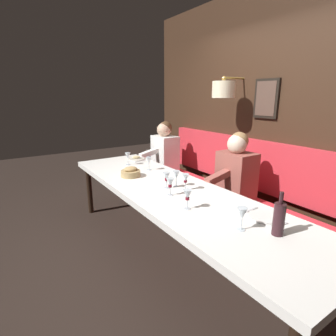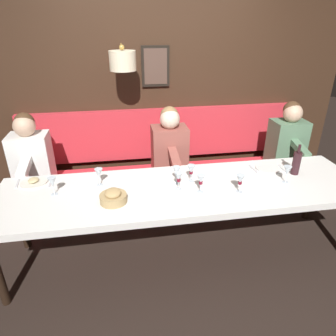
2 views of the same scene
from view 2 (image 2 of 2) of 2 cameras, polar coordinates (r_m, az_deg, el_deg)
ground_plane at (r=3.12m, az=2.77°, el=-15.57°), size 12.00×12.00×0.00m
dining_table at (r=2.72m, az=3.08°, el=-4.72°), size 0.90×3.29×0.74m
banquette_bench at (r=3.71m, az=-0.01°, el=-3.90°), size 0.52×3.49×0.45m
back_wall_panel at (r=3.85m, az=-1.53°, el=15.28°), size 0.59×4.69×2.90m
diner_nearest at (r=3.95m, az=21.72°, el=5.54°), size 0.60×0.40×0.79m
diner_near at (r=3.45m, az=0.30°, el=4.60°), size 0.60×0.40×0.79m
diner_middle at (r=3.54m, az=-24.59°, el=2.72°), size 0.60×0.40×0.79m
place_setting_0 at (r=3.18m, az=18.32°, el=-0.06°), size 0.24×0.32×0.01m
place_setting_1 at (r=3.01m, az=-24.03°, el=-2.42°), size 0.24×0.32×0.05m
wine_glass_0 at (r=2.92m, az=21.62°, el=-0.53°), size 0.07×0.07×0.16m
wine_glass_1 at (r=2.61m, az=2.00°, el=-1.82°), size 0.07×0.07×0.16m
wine_glass_2 at (r=2.71m, az=1.62°, el=-0.67°), size 0.07×0.07×0.16m
wine_glass_3 at (r=2.58m, az=6.21°, el=-2.30°), size 0.07×0.07×0.16m
wine_glass_4 at (r=2.75m, az=4.40°, el=-0.38°), size 0.07×0.07×0.16m
wine_glass_5 at (r=2.64m, az=13.49°, el=-2.25°), size 0.07×0.07×0.16m
wine_glass_6 at (r=2.71m, az=-21.00°, el=-2.57°), size 0.07×0.07×0.16m
wine_glass_7 at (r=2.74m, az=-12.93°, el=-1.04°), size 0.07×0.07×0.16m
wine_bottle at (r=3.13m, az=23.09°, el=0.91°), size 0.08×0.08×0.30m
bread_bowl at (r=2.50m, az=-10.31°, el=-5.40°), size 0.22×0.22×0.12m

